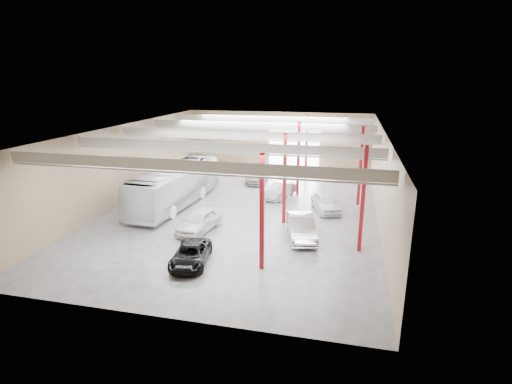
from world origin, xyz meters
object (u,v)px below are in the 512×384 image
at_px(coach_bus, 176,185).
at_px(car_right_near, 301,227).
at_px(car_row_a, 199,221).
at_px(car_row_b, 280,191).
at_px(car_right_far, 325,202).
at_px(car_row_c, 257,175).
at_px(black_sedan, 191,255).

relative_size(coach_bus, car_right_near, 2.59).
bearing_deg(car_row_a, coach_bus, 136.24).
xyz_separation_m(car_row_b, car_right_far, (4.42, -2.86, 0.06)).
bearing_deg(car_row_a, car_row_c, 94.61).
xyz_separation_m(coach_bus, car_row_a, (4.28, -5.46, -1.00)).
xyz_separation_m(car_row_c, car_right_near, (6.57, -14.45, 0.10)).
bearing_deg(car_row_c, coach_bus, -122.56).
xyz_separation_m(coach_bus, car_row_c, (5.21, 9.41, -1.08)).
bearing_deg(car_row_b, car_row_a, -97.21).
xyz_separation_m(coach_bus, car_right_near, (11.78, -5.04, -0.98)).
xyz_separation_m(car_row_a, car_right_near, (7.50, 0.42, 0.03)).
bearing_deg(coach_bus, car_right_far, 8.96).
height_order(coach_bus, black_sedan, coach_bus).
bearing_deg(black_sedan, car_row_c, 82.42).
bearing_deg(black_sedan, car_right_near, 33.81).
relative_size(car_row_c, car_right_far, 1.11).
height_order(car_row_a, car_right_far, car_row_a).
distance_m(car_row_b, car_right_far, 5.27).
relative_size(car_right_near, car_right_far, 1.12).
xyz_separation_m(black_sedan, car_right_far, (7.32, 12.02, 0.15)).
height_order(coach_bus, car_row_c, coach_bus).
height_order(car_row_a, car_row_b, car_row_a).
distance_m(car_row_b, car_right_near, 9.78).
distance_m(coach_bus, car_row_b, 9.65).
distance_m(coach_bus, car_right_far, 13.15).
bearing_deg(black_sedan, car_row_a, 96.47).
bearing_deg(car_right_near, coach_bus, 142.93).
relative_size(black_sedan, car_right_far, 0.98).
distance_m(coach_bus, black_sedan, 12.16).
bearing_deg(car_right_far, car_right_near, -120.36).
bearing_deg(car_row_c, car_right_near, -69.16).
relative_size(car_row_c, car_right_near, 0.99).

